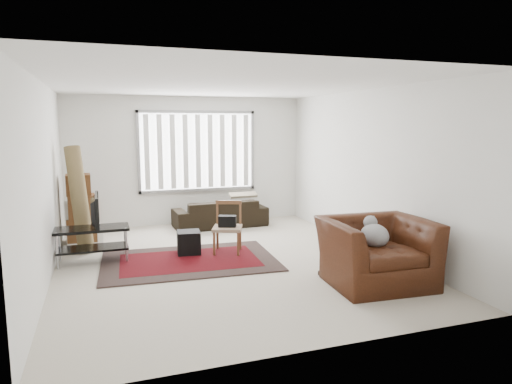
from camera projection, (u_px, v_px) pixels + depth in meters
room at (219, 147)px, 7.33m from camera, size 6.00×6.02×2.71m
persian_rug at (190, 261)px, 7.10m from camera, size 2.75×1.92×0.02m
tv_stand at (92, 237)px, 7.03m from camera, size 1.09×0.49×0.55m
tv at (91, 211)px, 6.97m from camera, size 0.11×0.89×0.51m
subwoofer at (189, 242)px, 7.46m from camera, size 0.41×0.41×0.37m
moving_boxes at (81, 211)px, 8.19m from camera, size 0.52×0.49×1.24m
white_flatpack at (84, 222)px, 8.12m from camera, size 0.62×0.23×0.78m
rolled_rug at (79, 199)px, 7.63m from camera, size 0.49×0.74×1.77m
sofa at (220, 209)px, 9.52m from camera, size 1.95×0.91×0.74m
side_chair at (228, 225)px, 7.50m from camera, size 0.60×0.60×0.86m
armchair at (377, 247)px, 6.05m from camera, size 1.42×1.26×1.00m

